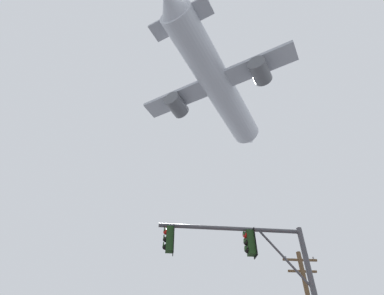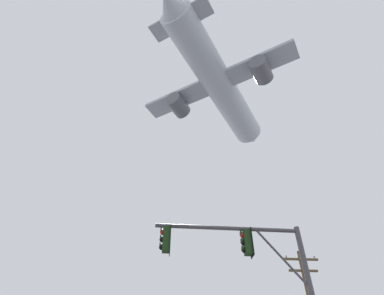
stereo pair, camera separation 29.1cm
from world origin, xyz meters
The scene contains 2 objects.
signal_pole_near centered at (2.85, 7.22, 4.71)m, with size 5.48×0.54×6.29m.
airplane centered at (5.63, 24.40, 36.52)m, with size 20.72×26.83×8.08m.
Camera 2 is at (-0.00, -3.47, 1.11)m, focal length 28.75 mm.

